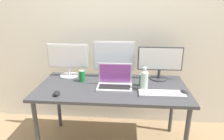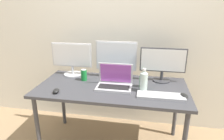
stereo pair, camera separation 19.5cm
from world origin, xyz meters
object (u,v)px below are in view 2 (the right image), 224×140
(work_desk, at_px, (112,92))
(mouse_by_laptop, at_px, (56,91))
(monitor_right, at_px, (163,63))
(soda_can_near_keyboard, at_px, (143,81))
(water_bottle, at_px, (144,81))
(keyboard_main, at_px, (161,96))
(monitor_left, at_px, (72,58))
(laptop_silver, at_px, (115,82))
(monitor_center, at_px, (116,59))
(soda_can_by_laptop, at_px, (84,75))
(mouse_by_keyboard, at_px, (184,96))

(work_desk, relative_size, mouse_by_laptop, 16.56)
(monitor_right, xyz_separation_m, soda_can_near_keyboard, (-0.20, -0.21, -0.15))
(soda_can_near_keyboard, bearing_deg, monitor_right, 45.95)
(monitor_right, bearing_deg, water_bottle, -121.56)
(work_desk, distance_m, keyboard_main, 0.52)
(monitor_left, distance_m, water_bottle, 0.92)
(laptop_silver, xyz_separation_m, keyboard_main, (0.46, -0.15, -0.05))
(monitor_center, relative_size, soda_can_by_laptop, 3.69)
(work_desk, bearing_deg, monitor_center, 90.73)
(monitor_left, relative_size, soda_can_near_keyboard, 3.81)
(monitor_left, distance_m, laptop_silver, 0.64)
(mouse_by_keyboard, height_order, mouse_by_laptop, mouse_by_laptop)
(monitor_center, height_order, mouse_by_laptop, monitor_center)
(monitor_center, bearing_deg, mouse_by_laptop, -134.02)
(keyboard_main, distance_m, water_bottle, 0.22)
(mouse_by_keyboard, bearing_deg, mouse_by_laptop, 169.32)
(laptop_silver, relative_size, mouse_by_keyboard, 3.63)
(mouse_by_laptop, distance_m, soda_can_by_laptop, 0.40)
(work_desk, relative_size, monitor_right, 3.17)
(work_desk, xyz_separation_m, soda_can_by_laptop, (-0.34, 0.11, 0.13))
(work_desk, distance_m, monitor_right, 0.64)
(laptop_silver, xyz_separation_m, mouse_by_keyboard, (0.67, -0.12, -0.04))
(mouse_by_keyboard, height_order, soda_can_near_keyboard, soda_can_near_keyboard)
(monitor_right, relative_size, soda_can_near_keyboard, 3.90)
(laptop_silver, bearing_deg, monitor_center, 96.78)
(monitor_right, distance_m, soda_can_near_keyboard, 0.33)
(monitor_center, distance_m, laptop_silver, 0.33)
(mouse_by_laptop, bearing_deg, work_desk, 15.19)
(soda_can_near_keyboard, xyz_separation_m, soda_can_by_laptop, (-0.66, 0.07, 0.00))
(monitor_left, height_order, mouse_by_keyboard, monitor_left)
(work_desk, relative_size, soda_can_by_laptop, 12.36)
(laptop_silver, xyz_separation_m, soda_can_by_laptop, (-0.37, 0.12, 0.01))
(work_desk, height_order, mouse_by_keyboard, mouse_by_keyboard)
(mouse_by_keyboard, xyz_separation_m, water_bottle, (-0.38, 0.07, 0.09))
(monitor_right, bearing_deg, mouse_by_keyboard, -63.75)
(monitor_center, relative_size, mouse_by_keyboard, 4.73)
(monitor_center, bearing_deg, mouse_by_keyboard, -29.48)
(monitor_center, relative_size, water_bottle, 1.97)
(monitor_right, height_order, keyboard_main, monitor_right)
(soda_can_near_keyboard, bearing_deg, laptop_silver, -170.26)
(monitor_center, xyz_separation_m, water_bottle, (0.33, -0.33, -0.12))
(monitor_right, relative_size, water_bottle, 2.08)
(soda_can_by_laptop, bearing_deg, monitor_right, 8.98)
(work_desk, bearing_deg, mouse_by_laptop, -153.54)
(monitor_center, bearing_deg, water_bottle, -44.95)
(monitor_left, distance_m, keyboard_main, 1.13)
(monitor_center, xyz_separation_m, soda_can_by_laptop, (-0.34, -0.16, -0.16))
(monitor_left, height_order, mouse_by_laptop, monitor_left)
(monitor_center, xyz_separation_m, laptop_silver, (0.03, -0.28, -0.17))
(monitor_center, xyz_separation_m, monitor_right, (0.52, -0.02, -0.01))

